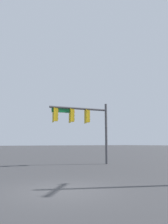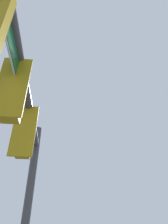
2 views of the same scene
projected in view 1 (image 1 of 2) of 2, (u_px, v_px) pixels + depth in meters
The scene contains 2 objects.
ground_plane at pixel (63, 190), 8.70m from camera, with size 400.00×400.00×0.00m, color #38383A.
signal_pole_near at pixel (83, 119), 19.71m from camera, with size 5.45×1.44×5.59m.
Camera 1 is at (4.38, 7.97, 1.85)m, focal length 35.00 mm.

